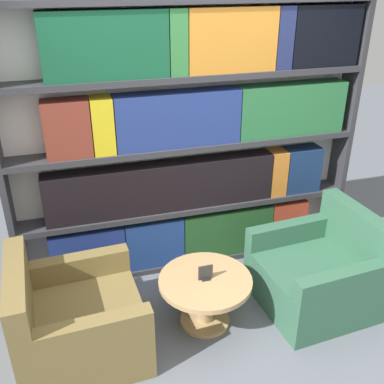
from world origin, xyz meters
The scene contains 6 objects.
ground_plane centered at (0.00, 0.00, 0.00)m, with size 14.00×14.00×0.00m, color slate.
bookshelf centered at (0.04, 1.24, 1.20)m, with size 3.14×0.30×2.40m.
armchair_left centered at (-1.13, 0.31, 0.28)m, with size 0.94×0.93×0.82m.
armchair_right centered at (0.89, 0.32, 0.28)m, with size 0.96×0.94×0.82m.
coffee_table centered at (-0.12, 0.34, 0.31)m, with size 0.73×0.73×0.43m.
table_sign centered at (-0.12, 0.34, 0.48)m, with size 0.11×0.06×0.12m.
Camera 1 is at (-1.01, -2.33, 2.59)m, focal length 42.00 mm.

